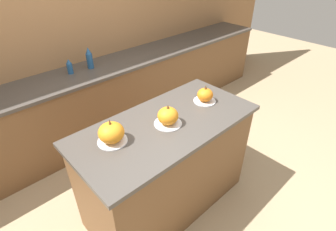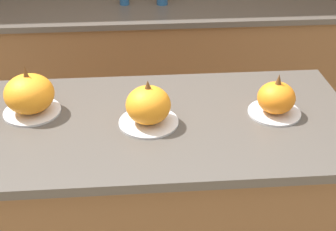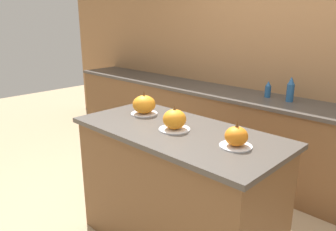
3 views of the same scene
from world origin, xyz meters
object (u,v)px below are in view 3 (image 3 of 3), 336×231
at_px(bottle_tall, 290,90).
at_px(bottle_short, 268,90).
at_px(pumpkin_cake_left, 144,105).
at_px(pumpkin_cake_right, 236,137).
at_px(pumpkin_cake_center, 174,120).

distance_m(bottle_tall, bottle_short, 0.24).
bearing_deg(pumpkin_cake_left, pumpkin_cake_right, -4.91).
relative_size(pumpkin_cake_right, bottle_short, 1.18).
height_order(pumpkin_cake_left, pumpkin_cake_center, pumpkin_cake_left).
bearing_deg(pumpkin_cake_center, bottle_short, 93.51).
bearing_deg(bottle_tall, bottle_short, 176.28).
relative_size(pumpkin_cake_center, pumpkin_cake_right, 1.10).
bearing_deg(pumpkin_cake_left, bottle_short, 76.09).
xyz_separation_m(pumpkin_cake_left, bottle_tall, (0.59, 1.37, -0.00)).
xyz_separation_m(pumpkin_cake_left, bottle_short, (0.34, 1.39, -0.04)).
distance_m(pumpkin_cake_left, pumpkin_cake_right, 0.92).
distance_m(pumpkin_cake_right, bottle_tall, 1.49).
height_order(pumpkin_cake_center, bottle_tall, bottle_tall).
relative_size(pumpkin_cake_right, bottle_tall, 0.80).
bearing_deg(pumpkin_cake_left, bottle_tall, 66.92).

